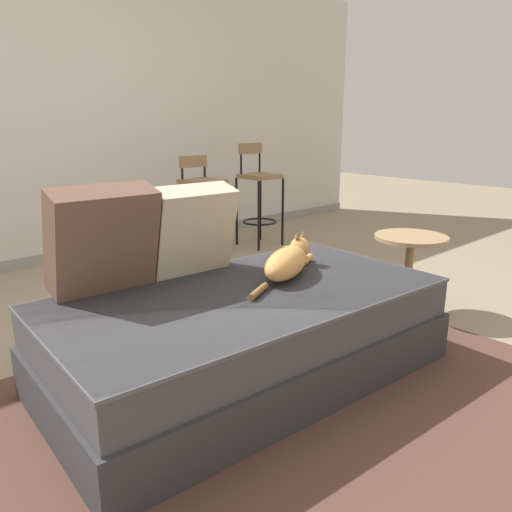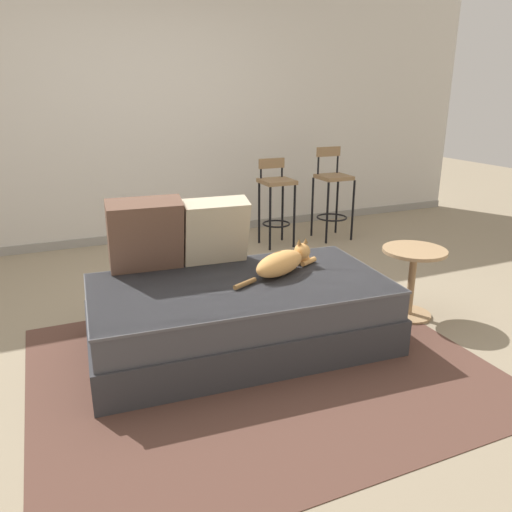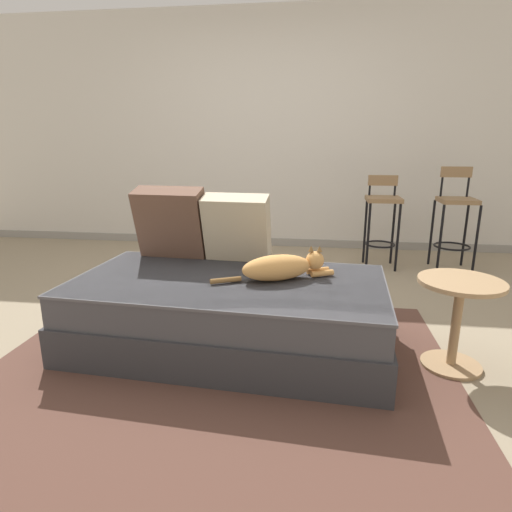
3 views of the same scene
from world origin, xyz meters
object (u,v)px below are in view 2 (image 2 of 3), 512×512
(couch, at_px, (240,313))
(cat, at_px, (283,262))
(throw_pillow_middle, at_px, (215,231))
(throw_pillow_corner, at_px, (145,235))
(bar_stool_by_doorway, at_px, (332,189))
(side_table, at_px, (412,273))
(bar_stool_near_window, at_px, (276,194))

(couch, distance_m, cat, 0.42)
(couch, xyz_separation_m, throw_pillow_middle, (-0.02, 0.40, 0.44))
(throw_pillow_middle, bearing_deg, throw_pillow_corner, 176.10)
(couch, height_order, cat, cat)
(bar_stool_by_doorway, bearing_deg, cat, -129.33)
(throw_pillow_corner, height_order, side_table, throw_pillow_corner)
(throw_pillow_corner, distance_m, cat, 0.90)
(throw_pillow_corner, xyz_separation_m, bar_stool_near_window, (1.62, 1.44, -0.13))
(cat, height_order, side_table, cat)
(throw_pillow_middle, height_order, bar_stool_near_window, bar_stool_near_window)
(bar_stool_near_window, relative_size, bar_stool_by_doorway, 0.91)
(couch, relative_size, cat, 2.70)
(bar_stool_near_window, bearing_deg, bar_stool_by_doorway, 0.00)
(couch, bearing_deg, throw_pillow_corner, 138.27)
(couch, relative_size, side_table, 3.77)
(bar_stool_by_doorway, distance_m, side_table, 2.04)
(throw_pillow_middle, distance_m, side_table, 1.41)
(throw_pillow_corner, bearing_deg, throw_pillow_middle, -3.90)
(throw_pillow_middle, height_order, side_table, throw_pillow_middle)
(throw_pillow_middle, relative_size, cat, 0.65)
(cat, xyz_separation_m, bar_stool_near_window, (0.83, 1.83, 0.04))
(couch, bearing_deg, bar_stool_by_doorway, 45.93)
(cat, relative_size, bar_stool_near_window, 0.80)
(throw_pillow_corner, relative_size, side_table, 0.97)
(throw_pillow_corner, height_order, cat, throw_pillow_corner)
(couch, distance_m, bar_stool_by_doorway, 2.63)
(couch, relative_size, throw_pillow_corner, 3.87)
(couch, height_order, throw_pillow_middle, throw_pillow_middle)
(throw_pillow_corner, distance_m, bar_stool_by_doorway, 2.71)
(bar_stool_near_window, relative_size, side_table, 1.76)
(throw_pillow_corner, bearing_deg, cat, -26.20)
(cat, relative_size, bar_stool_by_doorway, 0.72)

